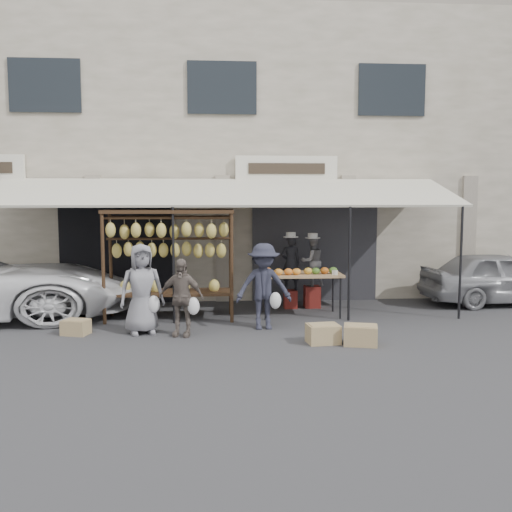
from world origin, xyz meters
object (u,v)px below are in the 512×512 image
at_px(crate_near_a, 323,334).
at_px(produce_table, 301,275).
at_px(customer_left, 142,289).
at_px(vendor_right, 312,261).
at_px(customer_right, 264,286).
at_px(sedan, 501,278).
at_px(crate_near_b, 361,335).
at_px(crate_far, 76,327).
at_px(banana_rack, 169,243).
at_px(customer_mid, 181,297).
at_px(vendor_left, 291,263).

bearing_deg(crate_near_a, produce_table, 91.35).
distance_m(customer_left, crate_near_a, 3.37).
relative_size(vendor_right, customer_right, 0.69).
relative_size(produce_table, sedan, 0.47).
xyz_separation_m(crate_near_a, crate_near_b, (0.61, -0.15, 0.01)).
xyz_separation_m(customer_right, crate_near_a, (0.93, -1.13, -0.65)).
xyz_separation_m(vendor_right, crate_far, (-4.71, -2.24, -0.91)).
bearing_deg(banana_rack, customer_mid, -77.33).
distance_m(vendor_right, crate_far, 5.30).
height_order(customer_mid, crate_far, customer_mid).
xyz_separation_m(produce_table, crate_far, (-4.31, -1.32, -0.74)).
height_order(banana_rack, vendor_right, banana_rack).
bearing_deg(crate_near_b, produce_table, 105.48).
xyz_separation_m(customer_mid, crate_near_a, (2.45, -0.69, -0.54)).
bearing_deg(customer_mid, crate_near_b, -1.99).
height_order(vendor_right, customer_mid, vendor_right).
bearing_deg(crate_far, vendor_right, 25.45).
height_order(banana_rack, vendor_left, banana_rack).
height_order(banana_rack, customer_right, banana_rack).
distance_m(vendor_right, crate_near_b, 3.44).
relative_size(vendor_right, sedan, 0.31).
height_order(banana_rack, customer_mid, banana_rack).
xyz_separation_m(customer_mid, customer_right, (1.52, 0.44, 0.11)).
bearing_deg(crate_far, customer_left, 0.39).
xyz_separation_m(vendor_left, crate_far, (-4.21, -2.20, -0.88)).
xyz_separation_m(produce_table, customer_right, (-0.87, -1.11, -0.06)).
bearing_deg(customer_right, customer_left, -177.83).
relative_size(produce_table, crate_near_b, 3.07).
bearing_deg(produce_table, vendor_right, 66.59).
bearing_deg(customer_right, banana_rack, 149.45).
distance_m(produce_table, customer_left, 3.39).
bearing_deg(crate_far, customer_mid, -6.74).
xyz_separation_m(banana_rack, customer_left, (-0.41, -1.16, -0.75)).
distance_m(vendor_right, customer_right, 2.41).
bearing_deg(customer_mid, produce_table, 46.38).
relative_size(produce_table, vendor_right, 1.52).
xyz_separation_m(vendor_right, customer_right, (-1.27, -2.03, -0.24)).
distance_m(banana_rack, customer_left, 1.44).
xyz_separation_m(vendor_left, crate_near_a, (0.15, -3.11, -0.86)).
height_order(produce_table, crate_near_a, produce_table).
xyz_separation_m(produce_table, vendor_left, (-0.10, 0.87, 0.14)).
height_order(produce_table, crate_near_b, produce_table).
bearing_deg(customer_mid, banana_rack, 116.14).
relative_size(banana_rack, customer_left, 1.58).
height_order(produce_table, vendor_left, vendor_left).
distance_m(banana_rack, sedan, 7.71).
distance_m(produce_table, sedan, 4.97).
height_order(vendor_right, crate_near_b, vendor_right).
bearing_deg(crate_far, sedan, 14.39).
bearing_deg(crate_near_b, customer_right, 140.07).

